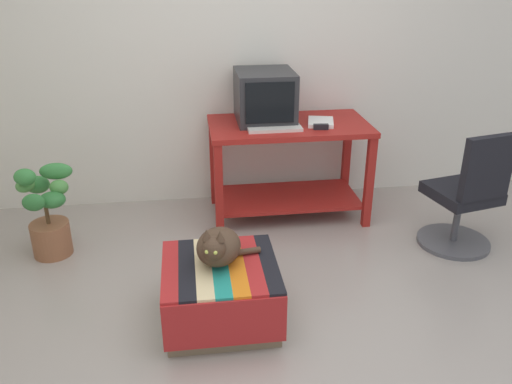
{
  "coord_description": "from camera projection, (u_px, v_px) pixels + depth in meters",
  "views": [
    {
      "loc": [
        -0.44,
        -2.24,
        1.96
      ],
      "look_at": [
        -0.02,
        0.85,
        0.55
      ],
      "focal_mm": 37.12,
      "sensor_mm": 36.0,
      "label": 1
    }
  ],
  "objects": [
    {
      "name": "ground_plane",
      "position": [
        281.0,
        347.0,
        2.88
      ],
      "size": [
        14.0,
        14.0,
        0.0
      ],
      "primitive_type": "plane",
      "color": "#9E9389"
    },
    {
      "name": "back_wall",
      "position": [
        238.0,
        44.0,
        4.19
      ],
      "size": [
        8.0,
        0.1,
        2.6
      ],
      "primitive_type": "cube",
      "color": "silver",
      "rests_on": "ground_plane"
    },
    {
      "name": "desk",
      "position": [
        288.0,
        154.0,
        4.15
      ],
      "size": [
        1.23,
        0.67,
        0.77
      ],
      "rotation": [
        0.0,
        0.0,
        0.0
      ],
      "color": "maroon",
      "rests_on": "ground_plane"
    },
    {
      "name": "tv_monitor",
      "position": [
        265.0,
        97.0,
        4.04
      ],
      "size": [
        0.44,
        0.49,
        0.38
      ],
      "rotation": [
        0.0,
        0.0,
        0.0
      ],
      "color": "#28282B",
      "rests_on": "desk"
    },
    {
      "name": "keyboard",
      "position": [
        275.0,
        129.0,
        3.89
      ],
      "size": [
        0.4,
        0.15,
        0.02
      ],
      "primitive_type": "cube",
      "rotation": [
        0.0,
        0.0,
        0.01
      ],
      "color": "beige",
      "rests_on": "desk"
    },
    {
      "name": "book",
      "position": [
        321.0,
        122.0,
        4.03
      ],
      "size": [
        0.24,
        0.28,
        0.03
      ],
      "primitive_type": "cube",
      "rotation": [
        0.0,
        0.0,
        -0.24
      ],
      "color": "white",
      "rests_on": "desk"
    },
    {
      "name": "ottoman_with_blanket",
      "position": [
        221.0,
        293.0,
        3.02
      ],
      "size": [
        0.65,
        0.64,
        0.37
      ],
      "color": "#7A664C",
      "rests_on": "ground_plane"
    },
    {
      "name": "cat",
      "position": [
        218.0,
        247.0,
        2.93
      ],
      "size": [
        0.41,
        0.36,
        0.26
      ],
      "rotation": [
        0.0,
        0.0,
        -0.29
      ],
      "color": "#473323",
      "rests_on": "ottoman_with_blanket"
    },
    {
      "name": "potted_plant",
      "position": [
        47.0,
        216.0,
        3.66
      ],
      "size": [
        0.39,
        0.4,
        0.66
      ],
      "color": "brown",
      "rests_on": "ground_plane"
    },
    {
      "name": "office_chair",
      "position": [
        466.0,
        199.0,
        3.71
      ],
      "size": [
        0.52,
        0.52,
        0.89
      ],
      "rotation": [
        0.0,
        0.0,
        3.36
      ],
      "color": "#4C4C51",
      "rests_on": "ground_plane"
    },
    {
      "name": "stapler",
      "position": [
        321.0,
        127.0,
        3.9
      ],
      "size": [
        0.11,
        0.05,
        0.04
      ],
      "primitive_type": "cube",
      "rotation": [
        0.0,
        0.0,
        1.46
      ],
      "color": "black",
      "rests_on": "desk"
    },
    {
      "name": "pen",
      "position": [
        322.0,
        119.0,
        4.15
      ],
      "size": [
        0.1,
        0.11,
        0.01
      ],
      "primitive_type": "cylinder",
      "rotation": [
        0.0,
        1.57,
        2.26
      ],
      "color": "#2351B2",
      "rests_on": "desk"
    }
  ]
}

